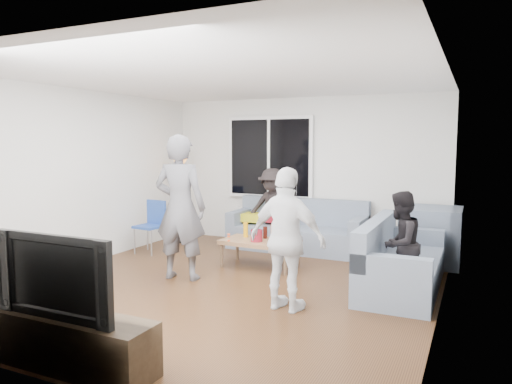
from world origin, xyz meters
The scene contains 30 objects.
floor centered at (0.00, 0.00, -0.02)m, with size 5.00×5.50×0.04m, color #56351C.
ceiling centered at (0.00, 0.00, 2.62)m, with size 5.00×5.50×0.04m, color white.
wall_back centered at (0.00, 2.77, 1.30)m, with size 5.00×0.04×2.60m, color silver.
wall_front centered at (0.00, -2.77, 1.30)m, with size 5.00×0.04×2.60m, color silver.
wall_left centered at (-2.52, 0.00, 1.30)m, with size 0.04×5.50×2.60m, color silver.
wall_right centered at (2.52, 0.00, 1.30)m, with size 0.04×5.50×2.60m, color silver.
window_frame centered at (-0.60, 2.69, 1.55)m, with size 1.62×0.06×1.47m, color white.
window_glass centered at (-0.60, 2.65, 1.55)m, with size 1.50×0.02×1.35m, color black.
window_mullion centered at (-0.60, 2.64, 1.55)m, with size 0.05×0.03×1.35m, color white.
radiator centered at (-0.60, 2.65, 0.31)m, with size 1.30×0.12×0.62m, color silver.
potted_plant centered at (-0.22, 2.62, 0.80)m, with size 0.20×0.16×0.36m, color #376327.
vase centered at (-0.85, 2.62, 0.70)m, with size 0.15×0.15×0.15m, color silver.
sofa_back_section centered at (0.08, 2.27, 0.42)m, with size 2.30×0.85×0.85m, color slate, non-canonical shape.
sofa_right_section centered at (2.02, 0.79, 0.42)m, with size 0.85×2.00×0.85m, color slate, non-canonical shape.
sofa_corner centered at (2.22, 2.27, 0.42)m, with size 0.85×0.85×0.85m, color slate.
cushion_yellow centered at (-0.76, 2.25, 0.51)m, with size 0.38×0.32×0.14m, color gold.
cushion_red centered at (-0.31, 2.33, 0.51)m, with size 0.36×0.30×0.13m, color maroon.
coffee_table centered at (-0.02, 1.00, 0.20)m, with size 1.10×0.60×0.40m, color #996E4A.
pitcher centered at (-0.03, 0.89, 0.49)m, with size 0.17×0.17×0.17m, color maroon.
side_chair centered at (-2.05, 1.04, 0.43)m, with size 0.40×0.40×0.86m, color #234498, non-canonical shape.
floor_lamp centered at (-2.05, 1.97, 0.78)m, with size 0.32×0.32×1.56m, color orange, non-canonical shape.
player_left centered at (-0.73, 0.01, 0.96)m, with size 0.70×0.46×1.93m, color #54545A.
player_right centered at (0.99, -0.51, 0.78)m, with size 0.92×0.38×1.56m, color silver.
spectator_right centered at (2.02, 0.51, 0.63)m, with size 0.61×0.47×1.25m, color black.
spectator_back centered at (-0.39, 2.30, 0.69)m, with size 0.89×0.51×1.37m, color black.
tv_console centered at (-0.15, -2.50, 0.22)m, with size 1.60×0.40×0.44m, color #312518.
television centered at (-0.15, -2.50, 0.78)m, with size 1.17×0.15×0.68m, color black.
bottle_d centered at (0.22, 0.93, 0.53)m, with size 0.07×0.07×0.26m, color #F15A15.
bottle_a centered at (-0.31, 1.12, 0.51)m, with size 0.07×0.07×0.23m, color #EBA10D.
bottle_c centered at (0.00, 1.15, 0.49)m, with size 0.07×0.07×0.18m, color black.
Camera 1 is at (2.82, -5.23, 1.83)m, focal length 33.49 mm.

